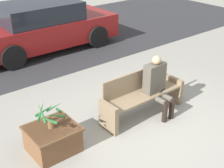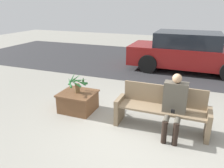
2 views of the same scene
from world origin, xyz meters
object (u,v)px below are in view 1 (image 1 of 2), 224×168
object	(u,v)px
potted_plant	(51,115)
parked_car	(43,27)
bench	(141,95)
planter_box	(53,138)
person_seated	(157,83)

from	to	relation	value
potted_plant	parked_car	world-z (taller)	parked_car
bench	parked_car	size ratio (longest dim) A/B	0.42
potted_plant	planter_box	bearing A→B (deg)	156.07
potted_plant	parked_car	distance (m)	5.12
planter_box	parked_car	world-z (taller)	parked_car
planter_box	potted_plant	world-z (taller)	potted_plant
parked_car	planter_box	bearing A→B (deg)	-116.19
person_seated	planter_box	distance (m)	2.32
bench	potted_plant	distance (m)	2.03
person_seated	parked_car	bearing A→B (deg)	90.04
person_seated	potted_plant	bearing A→B (deg)	173.86
person_seated	parked_car	world-z (taller)	parked_car
bench	potted_plant	bearing A→B (deg)	178.04
bench	potted_plant	world-z (taller)	potted_plant
person_seated	planter_box	size ratio (longest dim) A/B	1.51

